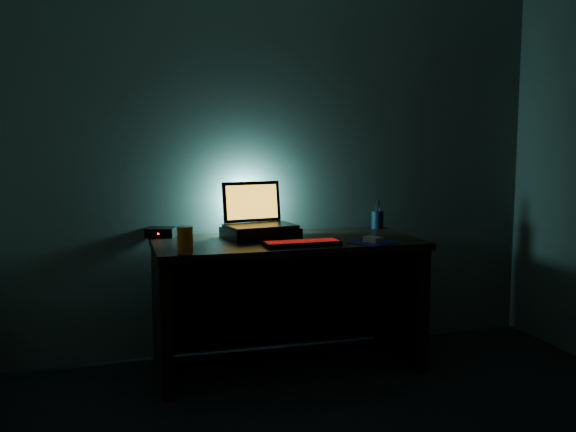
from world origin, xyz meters
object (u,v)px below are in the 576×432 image
(keyboard, at_px, (302,243))
(router, at_px, (161,232))
(mouse, at_px, (373,239))
(juice_glass, at_px, (185,240))
(pen_cup, at_px, (377,220))
(laptop, at_px, (257,216))

(keyboard, relative_size, router, 2.15)
(mouse, xyz_separation_m, juice_glass, (-1.03, -0.04, 0.05))
(mouse, relative_size, router, 0.51)
(pen_cup, bearing_deg, juice_glass, -156.14)
(pen_cup, bearing_deg, mouse, -115.76)
(mouse, height_order, pen_cup, pen_cup)
(mouse, bearing_deg, keyboard, 153.45)
(juice_glass, bearing_deg, keyboard, 5.79)
(pen_cup, xyz_separation_m, juice_glass, (-1.29, -0.57, 0.01))
(keyboard, bearing_deg, router, 142.18)
(laptop, relative_size, pen_cup, 3.78)
(keyboard, distance_m, juice_glass, 0.64)
(mouse, height_order, router, router)
(laptop, height_order, juice_glass, laptop)
(juice_glass, xyz_separation_m, router, (-0.07, 0.58, -0.04))
(keyboard, bearing_deg, laptop, 112.14)
(mouse, height_order, juice_glass, juice_glass)
(keyboard, distance_m, router, 0.87)
(laptop, bearing_deg, router, 155.50)
(laptop, xyz_separation_m, pen_cup, (0.82, 0.13, -0.06))
(mouse, xyz_separation_m, router, (-1.10, 0.54, 0.01))
(keyboard, relative_size, juice_glass, 3.09)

